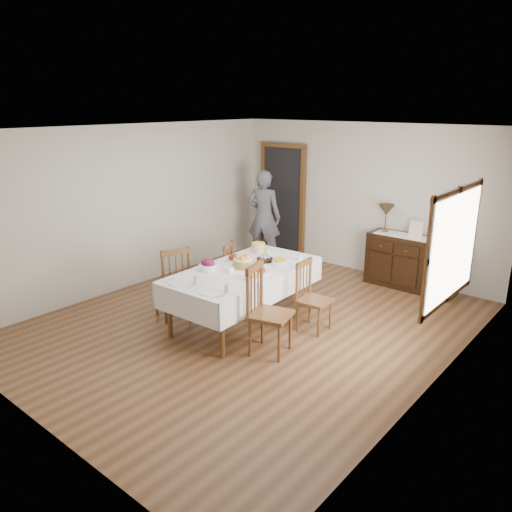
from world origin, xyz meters
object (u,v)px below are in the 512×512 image
Objects in this scene: chair_left_near at (173,282)px; chair_left_far at (221,271)px; dining_table at (243,275)px; person at (264,214)px; sideboard at (412,263)px; chair_right_far at (311,296)px; table_lamp at (386,211)px; chair_right_near at (266,309)px.

chair_left_near is 1.14× the size of chair_left_far.
dining_table is 1.22× the size of person.
person reaches higher than dining_table.
dining_table is at bearing -114.33° from sideboard.
chair_right_far reaches higher than chair_left_far.
chair_left_near is at bearing -115.58° from table_lamp.
chair_right_near reaches higher than sideboard.
chair_left_near reaches higher than dining_table.
chair_right_near is 0.88m from chair_right_far.
dining_table is 4.95× the size of table_lamp.
chair_left_near reaches higher than chair_left_far.
chair_right_far is at bearing -86.82° from table_lamp.
chair_left_far is 1.63m from chair_right_far.
table_lamp is (1.50, 2.35, 0.76)m from chair_left_far.
table_lamp is (0.73, 2.72, 0.54)m from dining_table.
person is at bearing 47.08° from chair_right_far.
sideboard is (0.44, 3.21, -0.13)m from chair_right_near.
chair_right_near is at bearing -33.68° from dining_table.
dining_table is 0.88m from chair_left_far.
chair_left_far is 0.83× the size of chair_right_near.
dining_table is at bearing 110.20° from chair_right_far.
sideboard is at bearing 116.68° from chair_left_far.
chair_left_near is at bearing 75.93° from chair_right_near.
table_lamp reaches higher than chair_right_near.
chair_right_far is 3.04m from person.
person reaches higher than chair_left_far.
chair_left_near is 1.62m from chair_right_near.
chair_left_far is at bearing 91.10° from person.
table_lamp is (-0.51, -0.01, 0.79)m from sideboard.
sideboard is (2.01, 2.36, -0.03)m from chair_left_far.
chair_right_far is 0.66× the size of sideboard.
person reaches higher than sideboard.
sideboard is 0.93m from table_lamp.
chair_right_far is 2.05× the size of table_lamp.
dining_table is at bearing 103.84° from person.
chair_right_far reaches higher than sideboard.
dining_table is at bearing 42.70° from chair_right_near.
person reaches higher than chair_right_near.
person is at bearing 121.07° from dining_table.
dining_table is 2.18× the size of chair_left_near.
sideboard reaches higher than dining_table.
person is 2.27m from table_lamp.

